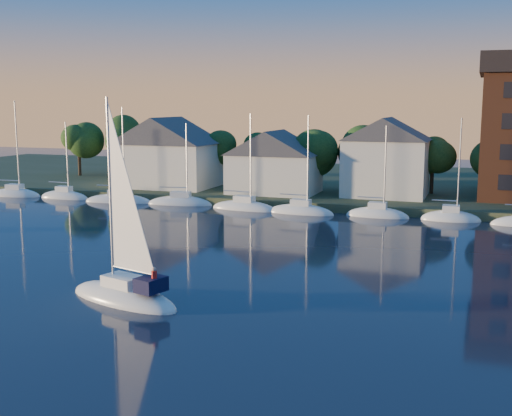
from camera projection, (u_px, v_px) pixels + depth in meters
The scene contains 9 objects.
ground at pixel (8, 386), 28.72m from camera, with size 260.00×260.00×0.00m, color black.
shoreline_land at pixel (348, 186), 98.42m from camera, with size 160.00×50.00×2.00m, color #333D23.
wooden_dock at pixel (309, 209), 77.05m from camera, with size 120.00×3.00×1.00m, color brown.
clubhouse_west at pixel (167, 151), 88.97m from camera, with size 13.65×9.45×9.64m.
clubhouse_centre at pixel (274, 161), 82.86m from camera, with size 11.55×8.40×8.08m.
clubhouse_east at pixel (386, 156), 79.93m from camera, with size 10.50×8.40×9.80m.
tree_line at pixel (345, 144), 85.45m from camera, with size 93.40×5.40×8.90m.
moored_fleet at pixel (336, 214), 72.91m from camera, with size 95.50×2.40×12.05m.
hero_sailboat at pixel (125, 292), 40.91m from camera, with size 9.42×5.30×14.01m.
Camera 1 is at (19.60, -21.73, 12.49)m, focal length 45.00 mm.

